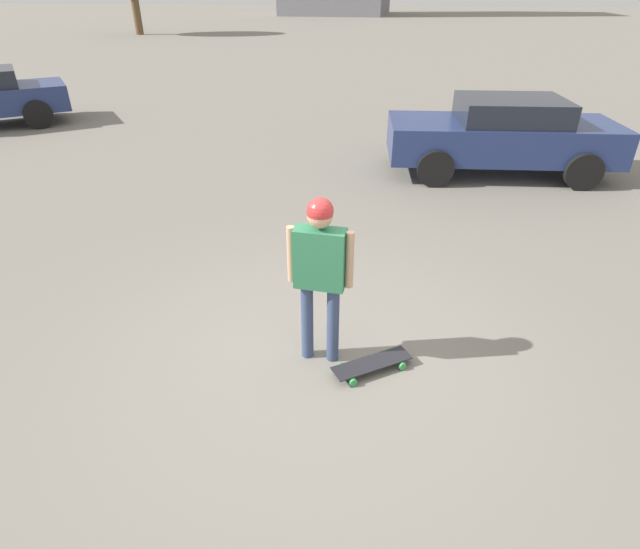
% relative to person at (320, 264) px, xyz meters
% --- Properties ---
extents(ground_plane, '(220.00, 220.00, 0.00)m').
position_rel_person_xyz_m(ground_plane, '(0.00, 0.00, -1.07)').
color(ground_plane, gray).
extents(person, '(0.61, 0.24, 1.70)m').
position_rel_person_xyz_m(person, '(0.00, 0.00, 0.00)').
color(person, '#38476B').
rests_on(person, ground_plane).
extents(skateboard, '(0.77, 0.65, 0.09)m').
position_rel_person_xyz_m(skateboard, '(-0.53, 0.09, -1.00)').
color(skateboard, '#232328').
rests_on(skateboard, ground_plane).
extents(car_parked_near, '(4.48, 2.37, 1.44)m').
position_rel_person_xyz_m(car_parked_near, '(-2.26, -6.36, -0.31)').
color(car_parked_near, navy).
rests_on(car_parked_near, ground_plane).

